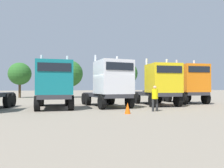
{
  "coord_description": "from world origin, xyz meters",
  "views": [
    {
      "loc": [
        -5.93,
        -15.23,
        1.57
      ],
      "look_at": [
        0.86,
        2.3,
        1.86
      ],
      "focal_mm": 34.71,
      "sensor_mm": 36.0,
      "label": 1
    }
  ],
  "objects": [
    {
      "name": "oak_far_right",
      "position": [
        10.41,
        19.98,
        4.09
      ],
      "size": [
        4.16,
        4.16,
        6.18
      ],
      "color": "#4C3823",
      "rests_on": "ground"
    },
    {
      "name": "oak_far_left",
      "position": [
        -7.15,
        20.41,
        3.63
      ],
      "size": [
        3.39,
        3.39,
        5.34
      ],
      "color": "#4C3823",
      "rests_on": "ground"
    },
    {
      "name": "semi_truck_teal",
      "position": [
        -4.15,
        0.95,
        1.78
      ],
      "size": [
        3.22,
        6.57,
        4.0
      ],
      "rotation": [
        0.0,
        0.0,
        -1.68
      ],
      "color": "#333338",
      "rests_on": "ground"
    },
    {
      "name": "semi_truck_orange",
      "position": [
        8.73,
        1.74,
        1.94
      ],
      "size": [
        3.57,
        6.07,
        4.33
      ],
      "rotation": [
        0.0,
        0.0,
        -1.77
      ],
      "color": "#333338",
      "rests_on": "ground"
    },
    {
      "name": "visitor_in_hivis",
      "position": [
        1.82,
        -3.03,
        0.97
      ],
      "size": [
        0.45,
        0.42,
        1.68
      ],
      "rotation": [
        0.0,
        0.0,
        1.51
      ],
      "color": "#2A2A2A",
      "rests_on": "ground"
    },
    {
      "name": "oak_far_centre",
      "position": [
        0.04,
        18.46,
        3.71
      ],
      "size": [
        4.1,
        4.1,
        5.77
      ],
      "color": "#4C3823",
      "rests_on": "ground"
    },
    {
      "name": "semi_truck_white",
      "position": [
        0.06,
        0.62,
        1.89
      ],
      "size": [
        2.62,
        6.16,
        4.18
      ],
      "rotation": [
        0.0,
        0.0,
        -1.56
      ],
      "color": "#333338",
      "rests_on": "ground"
    },
    {
      "name": "semi_truck_yellow",
      "position": [
        4.53,
        0.57,
        1.82
      ],
      "size": [
        3.52,
        6.59,
        4.09
      ],
      "rotation": [
        0.0,
        0.0,
        -1.74
      ],
      "color": "#333338",
      "rests_on": "ground"
    },
    {
      "name": "ground",
      "position": [
        0.0,
        0.0,
        0.0
      ],
      "size": [
        200.0,
        200.0,
        0.0
      ],
      "primitive_type": "plane",
      "color": "gray"
    },
    {
      "name": "traffic_cone_far",
      "position": [
        -0.42,
        -3.58,
        0.33
      ],
      "size": [
        0.36,
        0.36,
        0.67
      ],
      "primitive_type": "cone",
      "color": "#F2590C",
      "rests_on": "ground"
    }
  ]
}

